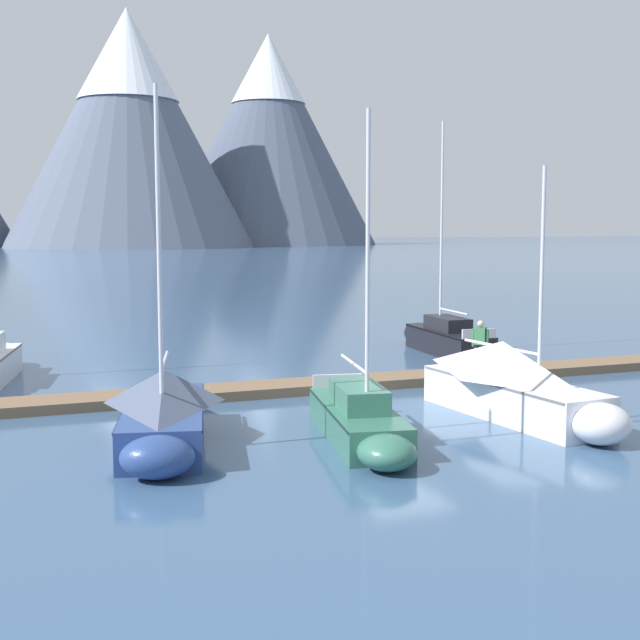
{
  "coord_description": "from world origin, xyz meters",
  "views": [
    {
      "loc": [
        -10.8,
        -20.86,
        5.16
      ],
      "look_at": [
        0.0,
        6.0,
        2.0
      ],
      "focal_mm": 48.17,
      "sensor_mm": 36.0,
      "label": 1
    }
  ],
  "objects_px": {
    "sailboat_mid_dock_starboard": "(515,383)",
    "sailboat_far_berth": "(443,337)",
    "sailboat_second_berth": "(164,411)",
    "person_on_dock": "(480,342)",
    "sailboat_mid_dock_port": "(361,420)"
  },
  "relations": [
    {
      "from": "sailboat_far_berth",
      "to": "person_on_dock",
      "type": "relative_size",
      "value": 5.56
    },
    {
      "from": "sailboat_far_berth",
      "to": "sailboat_mid_dock_starboard",
      "type": "bearing_deg",
      "value": -111.07
    },
    {
      "from": "sailboat_second_berth",
      "to": "sailboat_mid_dock_starboard",
      "type": "distance_m",
      "value": 9.38
    },
    {
      "from": "sailboat_mid_dock_port",
      "to": "person_on_dock",
      "type": "distance_m",
      "value": 9.84
    },
    {
      "from": "sailboat_second_berth",
      "to": "person_on_dock",
      "type": "bearing_deg",
      "value": 22.48
    },
    {
      "from": "sailboat_second_berth",
      "to": "person_on_dock",
      "type": "height_order",
      "value": "sailboat_second_berth"
    },
    {
      "from": "sailboat_far_berth",
      "to": "person_on_dock",
      "type": "xyz_separation_m",
      "value": [
        -1.9,
        -5.73,
        0.63
      ]
    },
    {
      "from": "sailboat_mid_dock_starboard",
      "to": "sailboat_far_berth",
      "type": "distance_m",
      "value": 12.17
    },
    {
      "from": "sailboat_mid_dock_port",
      "to": "sailboat_mid_dock_starboard",
      "type": "bearing_deg",
      "value": 9.47
    },
    {
      "from": "sailboat_second_berth",
      "to": "person_on_dock",
      "type": "xyz_separation_m",
      "value": [
        11.83,
        4.89,
        0.43
      ]
    },
    {
      "from": "sailboat_mid_dock_starboard",
      "to": "person_on_dock",
      "type": "height_order",
      "value": "sailboat_mid_dock_starboard"
    },
    {
      "from": "sailboat_mid_dock_starboard",
      "to": "sailboat_far_berth",
      "type": "height_order",
      "value": "sailboat_far_berth"
    },
    {
      "from": "sailboat_second_berth",
      "to": "sailboat_far_berth",
      "type": "xyz_separation_m",
      "value": [
        13.72,
        10.62,
        -0.19
      ]
    },
    {
      "from": "sailboat_second_berth",
      "to": "sailboat_mid_dock_starboard",
      "type": "relative_size",
      "value": 1.16
    },
    {
      "from": "sailboat_second_berth",
      "to": "sailboat_mid_dock_port",
      "type": "relative_size",
      "value": 1.06
    }
  ]
}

